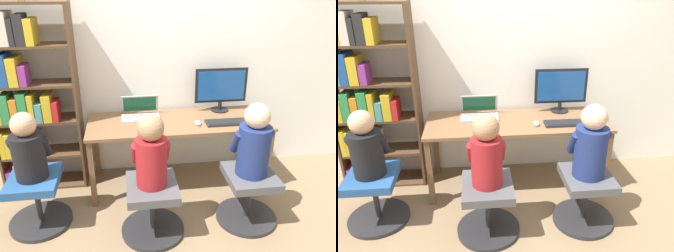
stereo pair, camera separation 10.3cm
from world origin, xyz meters
The scene contains 14 objects.
ground_plane centered at (0.00, 0.00, 0.00)m, with size 14.00×14.00×0.00m, color #846B4C.
wall_back centered at (0.00, 0.73, 1.30)m, with size 10.00×0.05×2.60m.
desk centered at (0.00, 0.33, 0.64)m, with size 1.78×0.66×0.71m.
desktop_monitor centered at (0.48, 0.55, 0.96)m, with size 0.55×0.18×0.46m.
laptop centered at (-0.36, 0.47, 0.76)m, with size 0.38×0.27×0.21m.
keyboard centered at (0.47, 0.20, 0.72)m, with size 0.45×0.15×0.03m.
computer_mouse_by_keyboard centered at (0.17, 0.21, 0.73)m, with size 0.06×0.10×0.03m.
office_chair_left centered at (0.51, -0.34, 0.25)m, with size 0.54×0.54×0.48m.
office_chair_right centered at (-0.33, -0.39, 0.25)m, with size 0.54×0.54×0.48m.
person_at_monitor centered at (0.51, -0.33, 0.76)m, with size 0.33×0.29×0.63m.
person_at_laptop centered at (-0.33, -0.38, 0.76)m, with size 0.30×0.27×0.60m.
bookshelf centered at (-1.46, 0.48, 0.92)m, with size 0.81×0.30×1.82m.
office_chair_side centered at (-1.31, -0.15, 0.25)m, with size 0.54×0.54×0.48m.
person_near_shelf centered at (-1.31, -0.14, 0.73)m, with size 0.32×0.27×0.57m.
Camera 1 is at (-0.51, -2.60, 1.96)m, focal length 35.00 mm.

